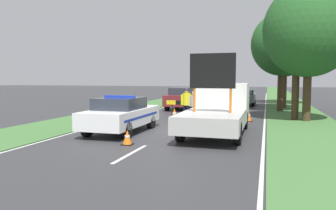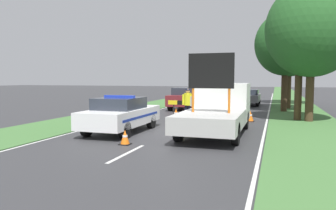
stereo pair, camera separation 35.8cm
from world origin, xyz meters
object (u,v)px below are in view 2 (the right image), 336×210
object	(u,v)px
traffic_cone_near_police	(125,137)
roadside_tree_far_left	(300,25)
pedestrian_civilian	(195,104)
queued_car_wagon_maroon	(186,98)
police_officer	(188,102)
traffic_cone_near_truck	(250,116)
roadside_tree_mid_left	(289,52)
road_barrier	(196,104)
queued_car_suv_grey	(248,97)
police_car	(121,114)
roadside_tree_near_right	(312,29)
traffic_cone_centre_front	(176,114)
roadside_tree_near_left	(301,36)
roadside_tree_mid_right	(286,44)
traffic_cone_behind_barrier	(243,114)
work_truck	(218,108)

from	to	relation	value
traffic_cone_near_police	roadside_tree_far_left	xyz separation A→B (m)	(6.06, 8.84, 4.85)
pedestrian_civilian	roadside_tree_far_left	xyz separation A→B (m)	(5.15, 2.28, 4.15)
traffic_cone_near_police	queued_car_wagon_maroon	distance (m)	13.29
police_officer	traffic_cone_near_truck	size ratio (longest dim) A/B	2.95
pedestrian_civilian	police_officer	bearing A→B (deg)	178.03
roadside_tree_mid_left	traffic_cone_near_truck	bearing A→B (deg)	-104.32
road_barrier	queued_car_suv_grey	xyz separation A→B (m)	(1.89, 11.56, -0.16)
police_car	roadside_tree_near_right	xyz separation A→B (m)	(7.93, 6.12, 4.05)
queued_car_suv_grey	road_barrier	bearing A→B (deg)	80.70
police_officer	queued_car_suv_grey	bearing A→B (deg)	-100.46
roadside_tree_near_right	traffic_cone_centre_front	bearing A→B (deg)	-168.56
traffic_cone_near_truck	roadside_tree_near_left	bearing A→B (deg)	75.81
roadside_tree_near_left	roadside_tree_near_right	distance (m)	11.89
pedestrian_civilian	roadside_tree_near_right	xyz separation A→B (m)	(5.70, 1.94, 3.86)
road_barrier	police_officer	size ratio (longest dim) A/B	1.84
road_barrier	roadside_tree_near_right	xyz separation A→B (m)	(5.83, 1.20, 3.93)
traffic_cone_centre_front	roadside_tree_mid_right	xyz separation A→B (m)	(5.77, 6.55, 4.29)
queued_car_suv_grey	traffic_cone_centre_front	bearing A→B (deg)	75.79
queued_car_suv_grey	roadside_tree_mid_left	bearing A→B (deg)	139.07
roadside_tree_mid_left	pedestrian_civilian	bearing A→B (deg)	-117.15
traffic_cone_near_police	roadside_tree_near_left	world-z (taller)	roadside_tree_near_left
traffic_cone_centre_front	traffic_cone_behind_barrier	xyz separation A→B (m)	(3.46, 1.61, -0.07)
traffic_cone_behind_barrier	roadside_tree_mid_left	size ratio (longest dim) A/B	0.08
traffic_cone_near_police	roadside_tree_mid_right	size ratio (longest dim) A/B	0.08
police_car	pedestrian_civilian	size ratio (longest dim) A/B	2.79
traffic_cone_near_police	queued_car_wagon_maroon	xyz separation A→B (m)	(-1.36, 13.21, 0.57)
work_truck	traffic_cone_near_truck	xyz separation A→B (m)	(1.03, 4.04, -0.73)
traffic_cone_behind_barrier	roadside_tree_near_left	bearing A→B (deg)	72.35
traffic_cone_behind_barrier	police_car	bearing A→B (deg)	-125.32
queued_car_suv_grey	traffic_cone_behind_barrier	bearing A→B (deg)	92.76
police_officer	traffic_cone_near_police	world-z (taller)	police_officer
roadside_tree_near_right	roadside_tree_far_left	size ratio (longest dim) A/B	1.07
police_officer	roadside_tree_far_left	size ratio (longest dim) A/B	0.25
traffic_cone_behind_barrier	roadside_tree_mid_left	xyz separation A→B (m)	(2.66, 7.42, 4.01)
police_officer	roadside_tree_mid_right	distance (m)	9.32
police_car	traffic_cone_behind_barrier	distance (m)	7.77
police_car	road_barrier	size ratio (longest dim) A/B	1.42
queued_car_wagon_maroon	roadside_tree_far_left	world-z (taller)	roadside_tree_far_left
traffic_cone_centre_front	roadside_tree_near_left	bearing A→B (deg)	61.57
traffic_cone_near_truck	roadside_tree_near_left	size ratio (longest dim) A/B	0.07
police_car	traffic_cone_centre_front	xyz separation A→B (m)	(1.02, 4.72, -0.45)
work_truck	police_officer	bearing A→B (deg)	-54.70
police_officer	traffic_cone_near_truck	bearing A→B (deg)	-162.26
pedestrian_civilian	queued_car_wagon_maroon	distance (m)	7.02
traffic_cone_centre_front	roadside_tree_near_left	distance (m)	16.05
police_officer	traffic_cone_centre_front	distance (m)	1.18
pedestrian_civilian	roadside_tree_mid_right	distance (m)	9.19
roadside_tree_mid_left	work_truck	bearing A→B (deg)	-104.31
traffic_cone_near_police	traffic_cone_centre_front	xyz separation A→B (m)	(-0.31, 7.10, 0.06)
traffic_cone_near_police	roadside_tree_mid_right	distance (m)	15.33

